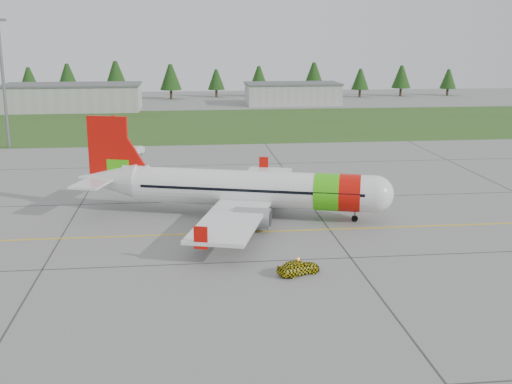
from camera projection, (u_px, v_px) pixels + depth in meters
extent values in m
plane|color=gray|center=(231.00, 263.00, 52.31)|extent=(320.00, 320.00, 0.00)
cylinder|color=white|center=(253.00, 189.00, 64.79)|extent=(24.39, 10.55, 3.66)
sphere|color=white|center=(375.00, 194.00, 62.66)|extent=(3.66, 3.66, 3.66)
cone|color=white|center=(108.00, 179.00, 67.40)|extent=(7.34, 5.40, 3.66)
cube|color=black|center=(378.00, 191.00, 62.53)|extent=(2.14, 2.77, 0.52)
cylinder|color=#40C60E|center=(327.00, 192.00, 63.48)|extent=(3.41, 4.28, 3.74)
cylinder|color=red|center=(350.00, 193.00, 63.09)|extent=(3.05, 4.17, 3.74)
cube|color=white|center=(248.00, 198.00, 65.12)|extent=(13.61, 30.21, 0.34)
cube|color=red|center=(264.00, 164.00, 79.39)|extent=(1.13, 0.49, 1.87)
cube|color=red|center=(201.00, 238.00, 50.92)|extent=(1.13, 0.49, 1.87)
cylinder|color=gray|center=(270.00, 192.00, 69.92)|extent=(3.80, 2.86, 1.97)
cylinder|color=gray|center=(252.00, 218.00, 60.07)|extent=(3.80, 2.86, 1.97)
cube|color=red|center=(108.00, 150.00, 66.61)|extent=(4.23, 1.57, 7.12)
cube|color=#40C60E|center=(119.00, 170.00, 66.93)|extent=(2.45, 1.08, 2.25)
cube|color=white|center=(104.00, 177.00, 67.43)|extent=(5.99, 11.19, 0.21)
cylinder|color=slate|center=(355.00, 215.00, 63.53)|extent=(0.17, 0.17, 1.31)
cylinder|color=black|center=(355.00, 218.00, 63.61)|extent=(0.69, 0.44, 0.64)
cylinder|color=slate|center=(244.00, 201.00, 68.02)|extent=(0.21, 0.21, 1.78)
cylinder|color=black|center=(241.00, 204.00, 68.19)|extent=(1.06, 0.69, 0.97)
cylinder|color=slate|center=(234.00, 214.00, 63.01)|extent=(0.21, 0.21, 1.78)
cylinder|color=black|center=(230.00, 218.00, 63.17)|extent=(1.06, 0.69, 0.97)
imported|color=yellow|center=(299.00, 253.00, 49.39)|extent=(1.58, 1.70, 3.40)
imported|color=silver|center=(135.00, 142.00, 98.00)|extent=(1.76, 1.71, 4.00)
cube|color=#30561E|center=(201.00, 124.00, 131.38)|extent=(320.00, 50.00, 0.03)
cube|color=gold|center=(225.00, 233.00, 60.02)|extent=(120.00, 0.25, 0.02)
cube|color=#A8A8A3|center=(73.00, 98.00, 154.39)|extent=(32.00, 14.00, 6.00)
cube|color=#A8A8A3|center=(292.00, 94.00, 168.20)|extent=(24.00, 12.00, 5.20)
cylinder|color=slate|center=(4.00, 86.00, 102.34)|extent=(0.50, 0.50, 20.00)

